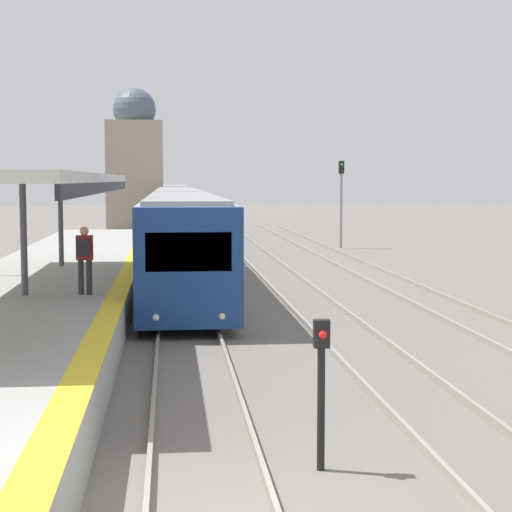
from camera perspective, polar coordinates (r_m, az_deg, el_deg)
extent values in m
cube|color=gray|center=(10.20, 14.87, -16.04)|extent=(0.07, 120.00, 0.15)
cube|color=yellow|center=(9.40, -13.71, -12.37)|extent=(0.50, 80.00, 0.01)
cube|color=beige|center=(21.34, -15.32, 5.04)|extent=(4.00, 17.81, 0.20)
cube|color=black|center=(21.11, -10.04, 4.55)|extent=(0.08, 17.81, 0.24)
cylinder|color=#47474C|center=(21.39, -15.23, 1.10)|extent=(0.16, 0.16, 2.74)
cylinder|color=#47474C|center=(28.43, -12.89, 2.10)|extent=(0.16, 0.16, 2.74)
cylinder|color=#2D2D33|center=(21.28, -11.60, -1.40)|extent=(0.14, 0.14, 0.85)
cylinder|color=#2D2D33|center=(21.26, -11.06, -1.40)|extent=(0.14, 0.14, 0.85)
cube|color=maroon|center=(21.20, -11.36, 0.55)|extent=(0.40, 0.22, 0.60)
sphere|color=tan|center=(21.17, -11.38, 1.64)|extent=(0.22, 0.22, 0.22)
cube|color=#232328|center=(21.00, -11.41, 0.56)|extent=(0.30, 0.18, 0.40)
cube|color=navy|center=(20.01, -4.53, -0.77)|extent=(2.54, 0.70, 2.82)
cube|color=black|center=(19.64, -4.52, 0.27)|extent=(1.98, 0.04, 0.90)
sphere|color=#EFEACC|center=(19.82, -6.70, -4.09)|extent=(0.16, 0.16, 0.16)
sphere|color=#EFEACC|center=(19.85, -2.28, -4.05)|extent=(0.16, 0.16, 0.16)
cube|color=#A8ADB7|center=(28.73, -4.92, 1.00)|extent=(2.54, 16.80, 2.82)
cube|color=gray|center=(28.66, -4.94, 3.94)|extent=(2.24, 16.46, 0.12)
cube|color=black|center=(28.71, -4.93, 1.62)|extent=(2.56, 15.46, 0.73)
cylinder|color=black|center=(23.44, -7.33, -3.22)|extent=(0.12, 0.70, 0.70)
cylinder|color=black|center=(23.48, -2.05, -3.16)|extent=(0.12, 0.70, 0.70)
cylinder|color=black|center=(34.28, -6.85, -0.58)|extent=(0.12, 0.70, 0.70)
cylinder|color=black|center=(34.31, -3.24, -0.55)|extent=(0.12, 0.70, 0.70)
cube|color=#A8ADB7|center=(45.85, -5.25, 2.52)|extent=(2.54, 16.80, 2.82)
cube|color=gray|center=(45.80, -5.27, 4.36)|extent=(2.24, 16.46, 0.12)
cube|color=black|center=(45.83, -5.26, 2.91)|extent=(2.56, 15.46, 0.73)
cylinder|color=black|center=(40.49, -6.69, 0.28)|extent=(0.12, 0.70, 0.70)
cylinder|color=black|center=(40.51, -3.64, 0.31)|extent=(0.12, 0.70, 0.70)
cylinder|color=black|center=(51.37, -6.51, 1.30)|extent=(0.12, 0.70, 0.70)
cylinder|color=black|center=(51.39, -4.10, 1.32)|extent=(0.12, 0.70, 0.70)
cube|color=#A8ADB7|center=(62.98, -5.41, 3.22)|extent=(2.54, 16.80, 2.82)
cube|color=gray|center=(62.95, -5.42, 4.56)|extent=(2.24, 16.46, 0.12)
cube|color=black|center=(62.97, -5.41, 3.50)|extent=(2.56, 15.46, 0.73)
cylinder|color=black|center=(57.59, -6.43, 1.71)|extent=(0.12, 0.70, 0.70)
cylinder|color=black|center=(57.61, -4.28, 1.73)|extent=(0.12, 0.70, 0.70)
cylinder|color=black|center=(68.49, -6.33, 2.25)|extent=(0.12, 0.70, 0.70)
cylinder|color=black|center=(68.51, -4.53, 2.26)|extent=(0.12, 0.70, 0.70)
cube|color=#A8ADB7|center=(80.12, -5.49, 3.62)|extent=(2.54, 16.80, 2.82)
cube|color=gray|center=(80.10, -5.50, 4.67)|extent=(2.24, 16.46, 0.12)
cube|color=black|center=(80.12, -5.50, 3.84)|extent=(2.56, 15.46, 0.73)
cylinder|color=black|center=(74.72, -6.29, 2.48)|extent=(0.12, 0.70, 0.70)
cylinder|color=black|center=(74.73, -4.63, 2.50)|extent=(0.12, 0.70, 0.70)
cylinder|color=black|center=(85.63, -6.23, 2.81)|extent=(0.12, 0.70, 0.70)
cylinder|color=black|center=(85.64, -4.78, 2.82)|extent=(0.12, 0.70, 0.70)
cylinder|color=black|center=(11.13, 4.36, -10.15)|extent=(0.10, 0.10, 1.60)
cube|color=black|center=(10.91, 4.39, -5.18)|extent=(0.20, 0.14, 0.36)
sphere|color=red|center=(10.83, 4.48, -5.26)|extent=(0.11, 0.11, 0.11)
cylinder|color=gray|center=(46.90, 5.69, 3.43)|extent=(0.14, 0.14, 4.75)
cube|color=black|center=(46.89, 5.72, 5.91)|extent=(0.28, 0.20, 0.70)
sphere|color=green|center=(46.77, 5.75, 6.08)|extent=(0.14, 0.14, 0.14)
cube|color=gray|center=(66.41, -8.05, 5.36)|extent=(4.24, 4.24, 8.16)
sphere|color=#4C5666|center=(66.63, -8.11, 9.64)|extent=(3.26, 3.26, 3.26)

